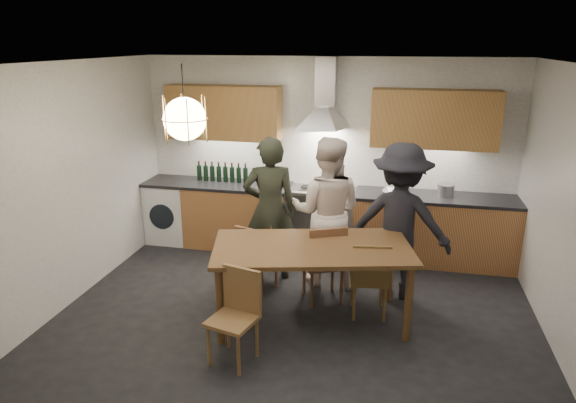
% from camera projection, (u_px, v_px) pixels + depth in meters
% --- Properties ---
extents(ground, '(5.00, 5.00, 0.00)m').
position_uv_depth(ground, '(292.00, 325.00, 5.28)').
color(ground, black).
rests_on(ground, ground).
extents(room_shell, '(5.02, 4.52, 2.61)m').
position_uv_depth(room_shell, '(292.00, 163.00, 4.77)').
color(room_shell, white).
rests_on(room_shell, ground).
extents(counter_run, '(5.00, 0.62, 0.90)m').
position_uv_depth(counter_run, '(323.00, 221.00, 6.96)').
color(counter_run, '#BD7E48').
rests_on(counter_run, ground).
extents(range_stove, '(0.90, 0.60, 0.92)m').
position_uv_depth(range_stove, '(321.00, 222.00, 6.96)').
color(range_stove, silver).
rests_on(range_stove, ground).
extents(wall_fixtures, '(4.30, 0.54, 1.10)m').
position_uv_depth(wall_fixtures, '(325.00, 115.00, 6.64)').
color(wall_fixtures, '#B78446').
rests_on(wall_fixtures, ground).
extents(pendant_lamp, '(0.43, 0.43, 0.70)m').
position_uv_depth(pendant_lamp, '(185.00, 119.00, 4.76)').
color(pendant_lamp, black).
rests_on(pendant_lamp, ground).
extents(dining_table, '(2.15, 1.42, 0.83)m').
position_uv_depth(dining_table, '(312.00, 255.00, 5.16)').
color(dining_table, brown).
rests_on(dining_table, ground).
extents(chair_back_left, '(0.47, 0.47, 0.82)m').
position_uv_depth(chair_back_left, '(254.00, 255.00, 5.83)').
color(chair_back_left, brown).
rests_on(chair_back_left, ground).
extents(chair_back_mid, '(0.55, 0.55, 0.92)m').
position_uv_depth(chair_back_mid, '(325.00, 259.00, 5.57)').
color(chair_back_mid, brown).
rests_on(chair_back_mid, ground).
extents(chair_back_right, '(0.44, 0.44, 0.85)m').
position_uv_depth(chair_back_right, '(370.00, 275.00, 5.28)').
color(chair_back_right, brown).
rests_on(chair_back_right, ground).
extents(chair_front, '(0.48, 0.48, 0.86)m').
position_uv_depth(chair_front, '(237.00, 309.00, 4.61)').
color(chair_front, brown).
rests_on(chair_front, ground).
extents(person_left, '(0.72, 0.57, 1.75)m').
position_uv_depth(person_left, '(270.00, 209.00, 6.10)').
color(person_left, black).
rests_on(person_left, ground).
extents(person_mid, '(0.87, 0.69, 1.77)m').
position_uv_depth(person_mid, '(327.00, 212.00, 5.97)').
color(person_mid, beige).
rests_on(person_mid, ground).
extents(person_right, '(1.21, 0.80, 1.76)m').
position_uv_depth(person_right, '(400.00, 222.00, 5.67)').
color(person_right, black).
rests_on(person_right, ground).
extents(mixing_bowl, '(0.35, 0.35, 0.07)m').
position_uv_depth(mixing_bowl, '(394.00, 193.00, 6.54)').
color(mixing_bowl, '#B5B5B9').
rests_on(mixing_bowl, counter_run).
extents(stock_pot, '(0.27, 0.27, 0.15)m').
position_uv_depth(stock_pot, '(446.00, 190.00, 6.52)').
color(stock_pot, '#A7A7AA').
rests_on(stock_pot, counter_run).
extents(wine_bottles, '(0.74, 0.07, 0.27)m').
position_uv_depth(wine_bottles, '(222.00, 172.00, 7.16)').
color(wine_bottles, black).
rests_on(wine_bottles, counter_run).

